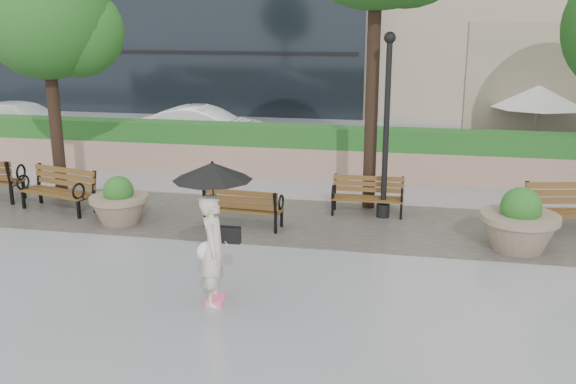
% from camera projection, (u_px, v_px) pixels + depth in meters
% --- Properties ---
extents(ground, '(100.00, 100.00, 0.00)m').
position_uv_depth(ground, '(217.00, 272.00, 10.73)').
color(ground, gray).
rests_on(ground, ground).
extents(cobble_strip, '(28.00, 3.20, 0.01)m').
position_uv_depth(cobble_strip, '(260.00, 219.00, 13.57)').
color(cobble_strip, '#383330').
rests_on(cobble_strip, ground).
extents(hedge_wall, '(24.00, 0.80, 1.35)m').
position_uv_depth(hedge_wall, '(295.00, 151.00, 17.18)').
color(hedge_wall, '#A17A68').
rests_on(hedge_wall, ground).
extents(asphalt_street, '(40.00, 7.00, 0.00)m').
position_uv_depth(asphalt_street, '(317.00, 147.00, 21.14)').
color(asphalt_street, black).
rests_on(asphalt_street, ground).
extents(bench_1, '(1.84, 1.13, 0.93)m').
position_uv_depth(bench_1, '(59.00, 199.00, 14.07)').
color(bench_1, '#563919').
rests_on(bench_1, ground).
extents(bench_2, '(1.60, 0.73, 0.83)m').
position_uv_depth(bench_2, '(244.00, 216.00, 12.95)').
color(bench_2, '#563919').
rests_on(bench_2, ground).
extents(bench_3, '(1.54, 0.63, 0.82)m').
position_uv_depth(bench_3, '(367.00, 204.00, 13.78)').
color(bench_3, '#563919').
rests_on(bench_3, ground).
extents(bench_4, '(1.98, 1.11, 1.00)m').
position_uv_depth(bench_4, '(575.00, 220.00, 12.50)').
color(bench_4, '#563919').
rests_on(bench_4, ground).
extents(planter_left, '(1.19, 1.19, 1.00)m').
position_uv_depth(planter_left, '(119.00, 205.00, 13.20)').
color(planter_left, '#7F6B56').
rests_on(planter_left, ground).
extents(planter_right, '(1.41, 1.41, 1.18)m').
position_uv_depth(planter_right, '(519.00, 226.00, 11.64)').
color(planter_right, '#7F6B56').
rests_on(planter_right, ground).
extents(lamppost, '(0.28, 0.28, 3.85)m').
position_uv_depth(lamppost, '(386.00, 139.00, 13.25)').
color(lamppost, black).
rests_on(lamppost, ground).
extents(tree_0, '(3.07, 2.90, 5.66)m').
position_uv_depth(tree_0, '(54.00, 19.00, 14.21)').
color(tree_0, black).
rests_on(tree_0, ground).
extents(patio_umb_white, '(2.50, 2.50, 2.30)m').
position_uv_depth(patio_umb_white, '(538.00, 97.00, 17.77)').
color(patio_umb_white, black).
rests_on(patio_umb_white, ground).
extents(car_left, '(4.85, 2.61, 1.34)m').
position_uv_depth(car_left, '(24.00, 122.00, 21.90)').
color(car_left, silver).
rests_on(car_left, ground).
extents(car_right, '(4.15, 1.48, 1.36)m').
position_uv_depth(car_right, '(204.00, 128.00, 20.69)').
color(car_right, silver).
rests_on(car_right, ground).
extents(pedestrian, '(1.16, 1.16, 2.12)m').
position_uv_depth(pedestrian, '(213.00, 219.00, 9.28)').
color(pedestrian, beige).
rests_on(pedestrian, ground).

